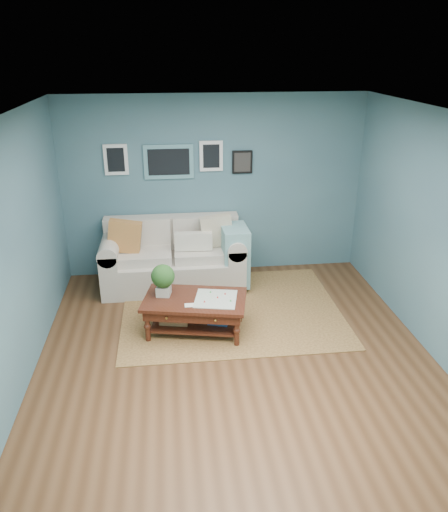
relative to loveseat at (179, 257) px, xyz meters
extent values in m
plane|color=brown|center=(0.57, -2.03, -0.44)|extent=(5.00, 5.00, 0.00)
plane|color=white|center=(0.57, -2.03, 2.26)|extent=(5.00, 5.00, 0.00)
cube|color=#3B5D6B|center=(0.57, 0.47, 0.91)|extent=(4.50, 0.02, 2.70)
cube|color=#3B5D6B|center=(0.57, -4.53, 0.91)|extent=(4.50, 0.02, 2.70)
cube|color=#3B5D6B|center=(-1.68, -2.03, 0.91)|extent=(0.02, 5.00, 2.70)
cube|color=#3B5D6B|center=(2.82, -2.03, 0.91)|extent=(0.02, 5.00, 2.70)
cube|color=#5A8F98|center=(-0.09, 0.45, 1.31)|extent=(0.72, 0.03, 0.50)
cube|color=black|center=(-0.09, 0.43, 1.31)|extent=(0.60, 0.01, 0.38)
cube|color=white|center=(-0.84, 0.45, 1.36)|extent=(0.34, 0.03, 0.44)
cube|color=white|center=(0.53, 0.45, 1.38)|extent=(0.34, 0.03, 0.44)
cube|color=black|center=(0.99, 0.45, 1.28)|extent=(0.30, 0.03, 0.34)
cube|color=brown|center=(0.65, -0.91, -0.43)|extent=(2.90, 2.32, 0.01)
cube|color=beige|center=(-0.09, -0.04, -0.21)|extent=(1.52, 0.94, 0.45)
cube|color=beige|center=(-0.09, 0.33, 0.27)|extent=(1.99, 0.24, 0.51)
cube|color=beige|center=(-0.98, -0.04, -0.11)|extent=(0.26, 0.94, 0.66)
cube|color=beige|center=(0.80, -0.04, -0.11)|extent=(0.26, 0.94, 0.66)
cylinder|color=beige|center=(-0.98, -0.04, 0.23)|extent=(0.28, 0.94, 0.28)
cylinder|color=beige|center=(0.80, -0.04, 0.23)|extent=(0.28, 0.94, 0.28)
cube|color=beige|center=(-0.50, -0.10, 0.08)|extent=(0.77, 0.60, 0.14)
cube|color=beige|center=(0.32, -0.10, 0.08)|extent=(0.77, 0.60, 0.14)
cube|color=beige|center=(-0.50, 0.20, 0.34)|extent=(0.77, 0.13, 0.39)
cube|color=beige|center=(0.32, 0.20, 0.34)|extent=(0.77, 0.13, 0.39)
cube|color=#CD6A2C|center=(-0.76, -0.09, 0.39)|extent=(0.52, 0.19, 0.51)
cube|color=beige|center=(0.55, -0.02, 0.39)|extent=(0.51, 0.19, 0.50)
cube|color=beige|center=(0.21, -0.15, 0.29)|extent=(0.54, 0.13, 0.26)
cube|color=#84BABE|center=(0.80, -0.17, 0.05)|extent=(0.36, 0.59, 0.86)
cube|color=#35160A|center=(0.14, -1.39, 0.00)|extent=(1.36, 0.96, 0.04)
cube|color=#35160A|center=(0.14, -1.39, -0.08)|extent=(1.26, 0.86, 0.12)
cube|color=#35160A|center=(0.14, -1.39, -0.32)|extent=(1.14, 0.74, 0.03)
sphere|color=gold|center=(-0.21, -1.65, -0.08)|extent=(0.03, 0.03, 0.03)
sphere|color=gold|center=(0.36, -1.77, -0.08)|extent=(0.03, 0.03, 0.03)
cylinder|color=#35160A|center=(-0.44, -1.55, -0.23)|extent=(0.06, 0.06, 0.42)
cylinder|color=#35160A|center=(0.61, -1.77, -0.23)|extent=(0.06, 0.06, 0.42)
cylinder|color=#35160A|center=(-0.33, -1.01, -0.23)|extent=(0.06, 0.06, 0.42)
cylinder|color=#35160A|center=(0.72, -1.22, -0.23)|extent=(0.06, 0.06, 0.42)
cube|color=beige|center=(-0.23, -1.26, 0.09)|extent=(0.20, 0.20, 0.12)
sphere|color=#27541D|center=(-0.23, -1.26, 0.28)|extent=(0.29, 0.29, 0.29)
cube|color=silver|center=(0.39, -1.44, 0.03)|extent=(0.59, 0.59, 0.01)
cube|color=#A57550|center=(-0.11, -1.33, -0.21)|extent=(0.39, 0.31, 0.21)
cube|color=#234E8B|center=(0.43, -1.43, -0.25)|extent=(0.28, 0.23, 0.12)
camera|label=1|loc=(-0.13, -6.79, 2.87)|focal=35.00mm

